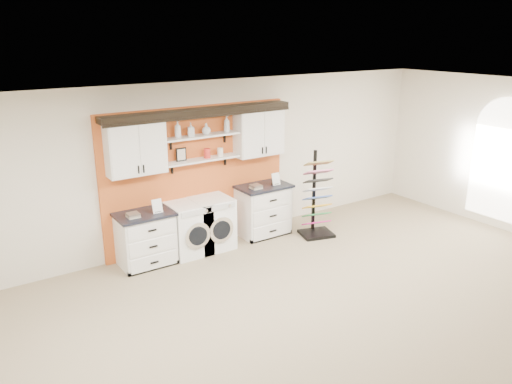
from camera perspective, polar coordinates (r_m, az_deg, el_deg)
floor at (r=6.16m, az=11.99°, el=-17.83°), size 10.00×10.00×0.00m
ceiling at (r=5.09m, az=14.01°, el=8.83°), size 10.00×10.00×0.00m
wall_back at (r=8.54m, az=-6.79°, el=3.12°), size 10.00×0.00×10.00m
accent_panel at (r=8.56m, az=-6.64°, el=1.77°), size 3.40×0.07×2.40m
upper_cabinet_left at (r=7.81m, az=-13.63°, el=4.97°), size 0.90×0.35×0.84m
upper_cabinet_right at (r=8.82m, az=0.29°, el=6.91°), size 0.90×0.35×0.84m
shelf_lower at (r=8.34m, az=-6.19°, el=3.70°), size 1.32×0.28×0.03m
shelf_upper at (r=8.25m, az=-6.29°, el=6.39°), size 1.32×0.28×0.03m
crown_molding at (r=8.19m, az=-6.42°, el=9.13°), size 3.30×0.41×0.13m
window_arched at (r=10.18m, az=26.21°, el=3.69°), size 0.06×1.10×2.25m
picture_frame at (r=8.20m, az=-8.55°, el=4.26°), size 0.18×0.02×0.22m
canister_red at (r=8.36m, az=-5.61°, el=4.42°), size 0.11×0.11×0.16m
canister_cream at (r=8.48m, az=-4.12°, el=4.58°), size 0.10×0.10×0.14m
base_cabinet_left at (r=8.11m, az=-12.51°, el=-5.22°), size 0.89×0.66×0.87m
base_cabinet_right at (r=9.07m, az=0.82°, el=-2.04°), size 0.95×0.66×0.93m
washer at (r=8.37m, az=-7.73°, el=-4.14°), size 0.63×0.71×0.88m
dryer at (r=8.55m, az=-5.10°, el=-3.53°), size 0.64×0.71×0.89m
sample_rack at (r=9.08m, az=6.95°, el=-1.90°), size 0.67×0.61×1.56m
soap_bottle_a at (r=8.04m, az=-8.93°, el=7.07°), size 0.12×0.12×0.27m
soap_bottle_b at (r=8.14m, az=-7.45°, el=7.09°), size 0.13×0.13×0.22m
soap_bottle_c at (r=8.27m, az=-5.71°, el=7.19°), size 0.20×0.20×0.18m
soap_bottle_d at (r=8.45m, az=-3.37°, el=7.79°), size 0.11×0.11×0.27m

